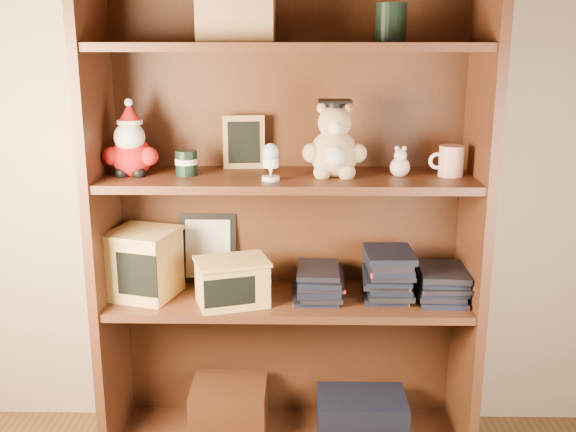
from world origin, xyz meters
name	(u,v)px	position (x,y,z in m)	size (l,w,h in m)	color
bookcase	(287,224)	(-0.08, 1.36, 0.78)	(1.20, 0.35, 1.60)	#4B2715
shelf_lower	(288,300)	(-0.08, 1.30, 0.54)	(1.14, 0.33, 0.02)	#4B2715
shelf_upper	(288,179)	(-0.08, 1.30, 0.94)	(1.14, 0.33, 0.02)	#4B2715
santa_plush	(131,147)	(-0.56, 1.30, 1.04)	(0.17, 0.12, 0.24)	#A50F0F
teachers_tin	(186,163)	(-0.39, 1.30, 0.99)	(0.07, 0.07, 0.08)	black
chalkboard_plaque	(244,143)	(-0.22, 1.42, 1.03)	(0.14, 0.08, 0.17)	#9E7547
egg_cup	(271,160)	(-0.13, 1.23, 1.01)	(0.05, 0.05, 0.11)	white
grad_teddy_bear	(334,147)	(0.06, 1.30, 1.04)	(0.20, 0.17, 0.24)	tan
pink_figurine	(400,164)	(0.27, 1.30, 0.99)	(0.06, 0.06, 0.10)	beige
teacher_mug	(450,161)	(0.42, 1.30, 1.00)	(0.11, 0.08, 0.09)	silver
certificate_frame	(208,248)	(-0.35, 1.44, 0.67)	(0.19, 0.05, 0.24)	black
treats_box	(144,263)	(-0.54, 1.30, 0.66)	(0.25, 0.25, 0.22)	tan
pencils_box	(232,282)	(-0.25, 1.24, 0.62)	(0.26, 0.22, 0.15)	tan
book_stack_left	(318,283)	(0.02, 1.30, 0.60)	(0.14, 0.20, 0.10)	black
book_stack_mid	(388,276)	(0.24, 1.30, 0.62)	(0.14, 0.20, 0.14)	black
book_stack_right	(439,283)	(0.41, 1.30, 0.60)	(0.14, 0.20, 0.10)	black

